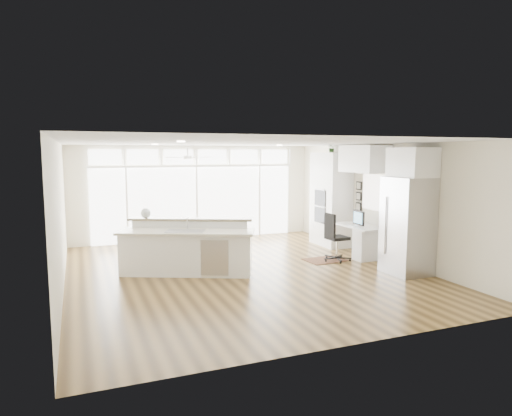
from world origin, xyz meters
name	(u,v)px	position (x,y,z in m)	size (l,w,h in m)	color
floor	(243,272)	(0.00, 0.00, -0.01)	(7.00, 8.00, 0.02)	#483116
ceiling	(243,143)	(0.00, 0.00, 2.70)	(7.00, 8.00, 0.02)	silver
wall_back	(196,193)	(0.00, 4.00, 1.35)	(7.00, 0.04, 2.70)	silver
wall_front	(351,244)	(0.00, -4.00, 1.35)	(7.00, 0.04, 2.70)	silver
wall_left	(60,217)	(-3.50, 0.00, 1.35)	(0.04, 8.00, 2.70)	silver
wall_right	(383,202)	(3.50, 0.00, 1.35)	(0.04, 8.00, 2.70)	silver
glass_wall	(196,203)	(0.00, 3.94, 1.05)	(5.80, 0.06, 2.08)	white
transom_row	(196,157)	(0.00, 3.94, 2.38)	(5.90, 0.06, 0.40)	white
desk_window	(374,192)	(3.46, 0.30, 1.55)	(0.04, 0.85, 0.85)	silver
ceiling_fan	(188,153)	(-0.50, 2.80, 2.48)	(1.16, 1.16, 0.32)	white
recessed_lights	(240,144)	(0.00, 0.20, 2.68)	(3.40, 3.00, 0.02)	white
oven_cabinet	(331,199)	(3.17, 1.80, 1.25)	(0.64, 1.20, 2.50)	white
desk_nook	(361,241)	(3.13, 0.30, 0.38)	(0.72, 1.30, 0.76)	white
upper_cabinets	(365,159)	(3.17, 0.30, 2.35)	(0.64, 1.30, 0.64)	white
refrigerator	(407,226)	(3.11, -1.35, 1.00)	(0.76, 0.90, 2.00)	#B1B0B5
fridge_cabinet	(412,162)	(3.17, -1.35, 2.30)	(0.64, 0.90, 0.60)	white
framed_photos	(359,196)	(3.46, 0.92, 1.40)	(0.06, 0.22, 0.80)	black
kitchen_island	(187,247)	(-1.14, 0.30, 0.55)	(2.78, 1.05, 1.10)	white
rug	(325,260)	(2.13, 0.27, 0.01)	(0.91, 0.66, 0.01)	#371C11
office_chair	(337,237)	(2.35, 0.12, 0.55)	(0.58, 0.53, 1.11)	black
fishbowl	(146,213)	(-1.84, 1.05, 1.21)	(0.22, 0.22, 0.22)	silver
monitor	(359,218)	(3.05, 0.30, 0.95)	(0.08, 0.46, 0.38)	black
keyboard	(353,226)	(2.88, 0.30, 0.77)	(0.12, 0.31, 0.02)	silver
potted_plant	(332,149)	(3.17, 1.80, 2.60)	(0.24, 0.27, 0.21)	#2A4F21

